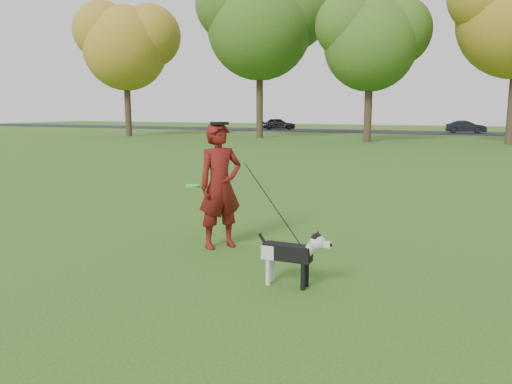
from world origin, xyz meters
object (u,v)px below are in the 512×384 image
at_px(dog, 293,252).
at_px(man, 220,186).
at_px(car_left, 278,124).
at_px(car_mid, 466,127).

bearing_deg(dog, man, 143.67).
bearing_deg(car_left, dog, -176.91).
xyz_separation_m(man, car_mid, (2.30, 39.44, -0.38)).
xyz_separation_m(dog, car_left, (-16.25, 40.60, 0.17)).
bearing_deg(car_left, man, -178.31).
relative_size(man, car_left, 0.56).
relative_size(dog, car_left, 0.27).
distance_m(man, dog, 2.01).
bearing_deg(car_left, car_mid, -108.72).
xyz_separation_m(dog, car_mid, (0.73, 40.60, 0.13)).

